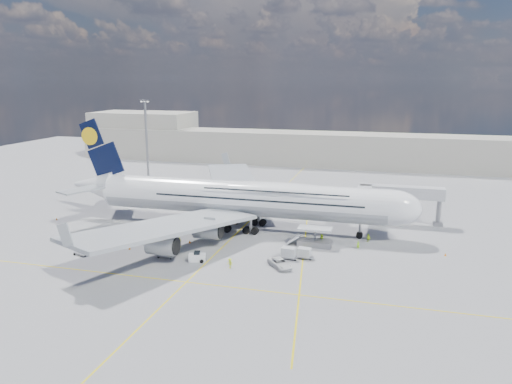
% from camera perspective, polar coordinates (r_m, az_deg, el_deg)
% --- Properties ---
extents(ground, '(300.00, 300.00, 0.00)m').
position_cam_1_polar(ground, '(98.79, -3.38, -5.84)').
color(ground, gray).
rests_on(ground, ground).
extents(taxi_line_main, '(0.25, 220.00, 0.01)m').
position_cam_1_polar(taxi_line_main, '(98.79, -3.38, -5.83)').
color(taxi_line_main, yellow).
rests_on(taxi_line_main, ground).
extents(taxi_line_cross, '(120.00, 0.25, 0.01)m').
position_cam_1_polar(taxi_line_cross, '(81.35, -7.96, -10.15)').
color(taxi_line_cross, yellow).
rests_on(taxi_line_cross, ground).
extents(taxi_line_diag, '(14.16, 99.06, 0.01)m').
position_cam_1_polar(taxi_line_diag, '(104.76, 5.69, -4.77)').
color(taxi_line_diag, yellow).
rests_on(taxi_line_diag, ground).
extents(airliner, '(77.26, 79.15, 23.71)m').
position_cam_1_polar(airliner, '(105.95, -1.57, -0.66)').
color(airliner, white).
rests_on(airliner, ground).
extents(jet_bridge, '(18.80, 12.10, 8.50)m').
position_cam_1_polar(jet_bridge, '(112.24, 14.71, -0.32)').
color(jet_bridge, '#B7B7BC').
rests_on(jet_bridge, ground).
extents(cargo_loader, '(8.53, 3.20, 3.67)m').
position_cam_1_polar(cargo_loader, '(97.29, 6.63, -5.42)').
color(cargo_loader, silver).
rests_on(cargo_loader, ground).
extents(light_mast, '(3.00, 0.70, 25.50)m').
position_cam_1_polar(light_mast, '(152.04, -12.38, 5.61)').
color(light_mast, gray).
rests_on(light_mast, ground).
extents(terminal, '(180.00, 16.00, 12.00)m').
position_cam_1_polar(terminal, '(187.77, 5.95, 4.96)').
color(terminal, '#B2AD9E').
rests_on(terminal, ground).
extents(hangar, '(40.00, 22.00, 18.00)m').
position_cam_1_polar(hangar, '(214.76, -12.67, 6.51)').
color(hangar, '#B2AD9E').
rests_on(hangar, ground).
extents(tree_line, '(160.00, 6.00, 8.00)m').
position_cam_1_polar(tree_line, '(230.39, 17.73, 5.38)').
color(tree_line, '#193814').
rests_on(tree_line, ground).
extents(dolly_row_a, '(3.18, 2.33, 0.42)m').
position_cam_1_polar(dolly_row_a, '(97.54, -19.31, -6.62)').
color(dolly_row_a, gray).
rests_on(dolly_row_a, ground).
extents(dolly_row_b, '(2.87, 1.83, 0.39)m').
position_cam_1_polar(dolly_row_b, '(93.58, -9.93, -6.90)').
color(dolly_row_b, gray).
rests_on(dolly_row_b, ground).
extents(dolly_row_c, '(3.18, 1.81, 1.96)m').
position_cam_1_polar(dolly_row_c, '(92.01, -10.25, -6.76)').
color(dolly_row_c, gray).
rests_on(dolly_row_c, ground).
extents(dolly_back, '(2.88, 1.82, 0.40)m').
position_cam_1_polar(dolly_back, '(109.26, -13.69, -4.18)').
color(dolly_back, gray).
rests_on(dolly_back, ground).
extents(dolly_nose_far, '(3.28, 2.00, 1.97)m').
position_cam_1_polar(dolly_nose_far, '(90.54, 5.51, -6.94)').
color(dolly_nose_far, gray).
rests_on(dolly_nose_far, ground).
extents(dolly_nose_near, '(3.53, 2.10, 2.14)m').
position_cam_1_polar(dolly_nose_near, '(90.11, 3.75, -6.94)').
color(dolly_nose_near, gray).
rests_on(dolly_nose_near, ground).
extents(baggage_tug, '(3.21, 2.13, 1.84)m').
position_cam_1_polar(baggage_tug, '(89.38, -6.74, -7.40)').
color(baggage_tug, white).
rests_on(baggage_tug, ground).
extents(catering_truck_inner, '(7.84, 4.61, 4.38)m').
position_cam_1_polar(catering_truck_inner, '(133.27, -4.44, 0.01)').
color(catering_truck_inner, gray).
rests_on(catering_truck_inner, ground).
extents(catering_truck_outer, '(5.98, 2.56, 3.50)m').
position_cam_1_polar(catering_truck_outer, '(134.19, -3.32, -0.07)').
color(catering_truck_outer, gray).
rests_on(catering_truck_outer, ground).
extents(service_van, '(5.44, 5.74, 1.51)m').
position_cam_1_polar(service_van, '(86.24, 2.76, -8.14)').
color(service_van, silver).
rests_on(service_van, ground).
extents(crew_nose, '(0.65, 0.53, 1.56)m').
position_cam_1_polar(crew_nose, '(96.93, 11.60, -5.97)').
color(crew_nose, '#9CEC18').
rests_on(crew_nose, ground).
extents(crew_loader, '(1.02, 0.96, 1.67)m').
position_cam_1_polar(crew_loader, '(101.18, 12.72, -5.19)').
color(crew_loader, '#C4F219').
rests_on(crew_loader, ground).
extents(crew_wing, '(0.71, 1.23, 1.96)m').
position_cam_1_polar(crew_wing, '(97.16, -8.73, -5.68)').
color(crew_wing, '#D4E418').
rests_on(crew_wing, ground).
extents(crew_van, '(1.11, 1.07, 1.92)m').
position_cam_1_polar(crew_van, '(98.71, 7.51, -5.36)').
color(crew_van, '#BCF219').
rests_on(crew_van, ground).
extents(crew_tug, '(1.32, 1.06, 1.78)m').
position_cam_1_polar(crew_tug, '(85.87, -3.01, -8.14)').
color(crew_tug, '#D5F019').
rests_on(crew_tug, ground).
extents(cone_nose, '(0.44, 0.44, 0.57)m').
position_cam_1_polar(cone_nose, '(97.94, 20.83, -6.69)').
color(cone_nose, orange).
rests_on(cone_nose, ground).
extents(cone_wing_left_inner, '(0.45, 0.45, 0.57)m').
position_cam_1_polar(cone_wing_left_inner, '(120.92, -0.23, -2.16)').
color(cone_wing_left_inner, orange).
rests_on(cone_wing_left_inner, ground).
extents(cone_wing_left_outer, '(0.44, 0.44, 0.56)m').
position_cam_1_polar(cone_wing_left_outer, '(141.95, -3.02, 0.09)').
color(cone_wing_left_outer, orange).
rests_on(cone_wing_left_outer, ground).
extents(cone_wing_right_inner, '(0.48, 0.48, 0.61)m').
position_cam_1_polar(cone_wing_right_inner, '(99.39, -7.59, -5.63)').
color(cone_wing_right_inner, orange).
rests_on(cone_wing_right_inner, ground).
extents(cone_wing_right_outer, '(0.46, 0.46, 0.59)m').
position_cam_1_polar(cone_wing_right_outer, '(97.98, -14.24, -6.21)').
color(cone_wing_right_outer, orange).
rests_on(cone_wing_right_outer, ground).
extents(cone_tail, '(0.44, 0.44, 0.56)m').
position_cam_1_polar(cone_tail, '(122.82, -21.83, -2.88)').
color(cone_tail, orange).
rests_on(cone_tail, ground).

